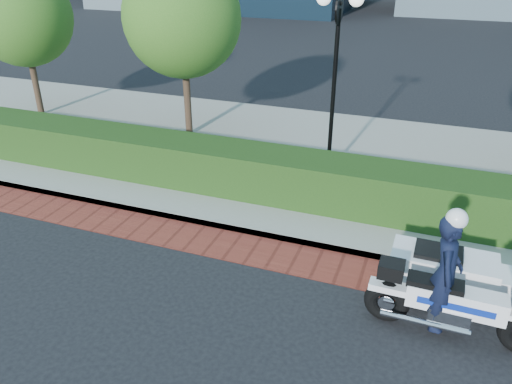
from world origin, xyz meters
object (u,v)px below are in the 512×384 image
(lamppost, at_px, (336,58))
(tree_a, at_px, (22,17))
(tree_b, at_px, (182,18))
(police_motorcycle, at_px, (450,280))

(lamppost, bearing_deg, tree_a, 172.59)
(tree_b, relative_size, police_motorcycle, 1.88)
(tree_b, distance_m, police_motorcycle, 9.73)
(lamppost, relative_size, tree_b, 0.86)
(lamppost, height_order, tree_b, tree_b)
(police_motorcycle, bearing_deg, tree_a, 156.89)
(police_motorcycle, bearing_deg, lamppost, 123.83)
(tree_a, height_order, police_motorcycle, tree_a)
(lamppost, xyz_separation_m, police_motorcycle, (2.87, -4.43, -2.24))
(lamppost, height_order, tree_a, tree_a)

